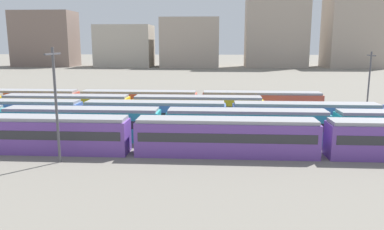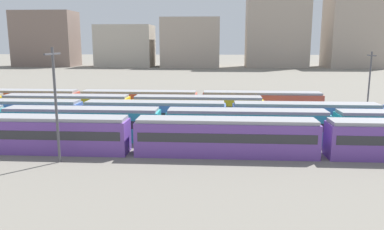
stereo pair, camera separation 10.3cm
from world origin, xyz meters
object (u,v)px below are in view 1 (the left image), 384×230
catenary_pole_0 (56,100)px  train_track_0 (132,135)px  train_track_4 (139,103)px  catenary_pole_1 (369,79)px  train_track_2 (229,116)px  train_track_1 (246,126)px  train_track_3 (67,108)px

catenary_pole_0 → train_track_0: bearing=27.4°
train_track_4 → catenary_pole_1: size_ratio=5.73×
train_track_4 → catenary_pole_1: catenary_pole_1 is taller
train_track_2 → catenary_pole_1: bearing=31.3°
train_track_1 → catenary_pole_0: (-18.14, -8.45, 4.01)m
train_track_4 → catenary_pole_0: catenary_pole_0 is taller
train_track_1 → train_track_2: same height
train_track_2 → catenary_pole_0: bearing=-140.2°
train_track_1 → catenary_pole_0: catenary_pole_0 is taller
train_track_3 → catenary_pole_1: bearing=10.4°
train_track_0 → train_track_4: size_ratio=1.34×
train_track_2 → catenary_pole_1: catenary_pole_1 is taller
train_track_0 → catenary_pole_1: (32.34, 23.92, 3.51)m
train_track_2 → train_track_4: same height
train_track_4 → train_track_0: bearing=-80.4°
catenary_pole_0 → catenary_pole_1: 47.21m
train_track_1 → catenary_pole_1: 27.96m
train_track_4 → catenary_pole_0: bearing=-96.5°
train_track_3 → catenary_pole_0: size_ratio=5.21×
train_track_3 → train_track_0: bearing=-50.2°
train_track_1 → catenary_pole_1: catenary_pole_1 is taller
train_track_3 → train_track_2: bearing=-12.7°
train_track_1 → train_track_2: bearing=108.7°
train_track_0 → catenary_pole_0: 8.12m
train_track_0 → train_track_1: same height
train_track_3 → catenary_pole_0: catenary_pole_0 is taller
catenary_pole_1 → train_track_4: bearing=-175.0°
train_track_0 → train_track_4: bearing=99.6°
train_track_3 → train_track_1: bearing=-22.7°
train_track_2 → catenary_pole_0: (-16.38, -13.65, 4.01)m
train_track_1 → train_track_2: (-1.76, 5.20, 0.00)m
catenary_pole_1 → train_track_1: bearing=-137.6°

